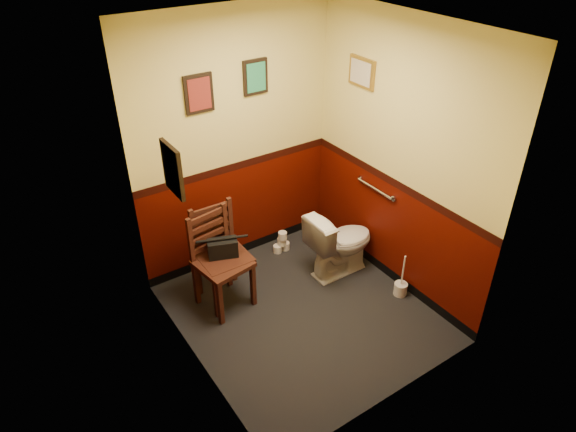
% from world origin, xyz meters
% --- Properties ---
extents(floor, '(2.20, 2.40, 0.00)m').
position_xyz_m(floor, '(0.00, 0.00, 0.00)').
color(floor, black).
rests_on(floor, ground).
extents(ceiling, '(2.20, 2.40, 0.00)m').
position_xyz_m(ceiling, '(0.00, 0.00, 2.70)').
color(ceiling, silver).
rests_on(ceiling, ground).
extents(wall_back, '(2.20, 0.00, 2.70)m').
position_xyz_m(wall_back, '(0.00, 1.20, 1.35)').
color(wall_back, '#440902').
rests_on(wall_back, ground).
extents(wall_front, '(2.20, 0.00, 2.70)m').
position_xyz_m(wall_front, '(0.00, -1.20, 1.35)').
color(wall_front, '#440902').
rests_on(wall_front, ground).
extents(wall_left, '(0.00, 2.40, 2.70)m').
position_xyz_m(wall_left, '(-1.10, 0.00, 1.35)').
color(wall_left, '#440902').
rests_on(wall_left, ground).
extents(wall_right, '(0.00, 2.40, 2.70)m').
position_xyz_m(wall_right, '(1.10, 0.00, 1.35)').
color(wall_right, '#440902').
rests_on(wall_right, ground).
extents(grab_bar, '(0.05, 0.56, 0.06)m').
position_xyz_m(grab_bar, '(1.07, 0.25, 0.95)').
color(grab_bar, silver).
rests_on(grab_bar, wall_right).
extents(framed_print_back_a, '(0.28, 0.04, 0.36)m').
position_xyz_m(framed_print_back_a, '(-0.35, 1.18, 1.95)').
color(framed_print_back_a, black).
rests_on(framed_print_back_a, wall_back).
extents(framed_print_back_b, '(0.26, 0.04, 0.34)m').
position_xyz_m(framed_print_back_b, '(0.25, 1.18, 2.00)').
color(framed_print_back_b, black).
rests_on(framed_print_back_b, wall_back).
extents(framed_print_left, '(0.04, 0.30, 0.38)m').
position_xyz_m(framed_print_left, '(-1.08, 0.10, 1.85)').
color(framed_print_left, black).
rests_on(framed_print_left, wall_left).
extents(framed_print_right, '(0.04, 0.34, 0.28)m').
position_xyz_m(framed_print_right, '(1.08, 0.60, 2.05)').
color(framed_print_right, olive).
rests_on(framed_print_right, wall_right).
extents(toilet, '(0.75, 0.43, 0.73)m').
position_xyz_m(toilet, '(0.72, 0.33, 0.37)').
color(toilet, white).
rests_on(toilet, floor).
extents(toilet_brush, '(0.14, 0.14, 0.49)m').
position_xyz_m(toilet_brush, '(1.00, -0.33, 0.08)').
color(toilet_brush, silver).
rests_on(toilet_brush, floor).
extents(chair_left, '(0.53, 0.53, 0.99)m').
position_xyz_m(chair_left, '(-0.56, 0.59, 0.50)').
color(chair_left, '#4F2317').
rests_on(chair_left, floor).
extents(chair_right, '(0.47, 0.47, 1.00)m').
position_xyz_m(chair_right, '(-0.50, 0.68, 0.50)').
color(chair_right, '#4F2317').
rests_on(chair_right, floor).
extents(handbag, '(0.32, 0.23, 0.21)m').
position_xyz_m(handbag, '(-0.50, 0.63, 0.61)').
color(handbag, black).
rests_on(handbag, chair_right).
extents(tp_stack, '(0.21, 0.12, 0.27)m').
position_xyz_m(tp_stack, '(0.40, 0.97, 0.11)').
color(tp_stack, silver).
rests_on(tp_stack, floor).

